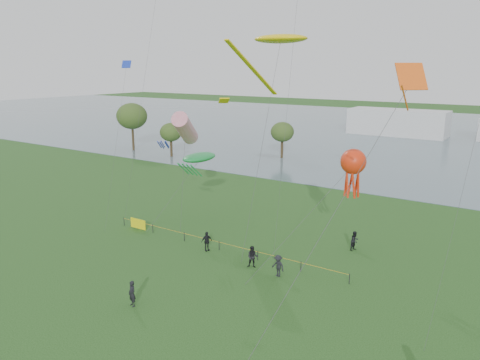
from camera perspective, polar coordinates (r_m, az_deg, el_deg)
The scene contains 15 objects.
ground_plane at distance 29.08m, azimuth -11.64°, elevation -19.58°, with size 400.00×400.00×0.00m, color #183D13.
lake at distance 119.14m, azimuth 24.78°, elevation 4.83°, with size 400.00×120.00×0.08m, color slate.
pavilion_left at distance 116.34m, azimuth 18.67°, elevation 6.67°, with size 22.00×8.00×6.00m, color silver.
trees at distance 87.79m, azimuth -8.66°, elevation 6.98°, with size 32.49×13.97×9.06m.
fence at distance 45.29m, azimuth -8.87°, elevation -6.17°, with size 24.07×0.07×1.05m.
spectator_a at distance 38.11m, azimuth 1.54°, elevation -9.36°, with size 0.87×0.68×1.80m, color black.
spectator_b at distance 36.71m, azimuth 4.67°, elevation -10.38°, with size 1.13×0.65×1.75m, color black.
spectator_c at distance 41.49m, azimuth -4.09°, elevation -7.46°, with size 1.02×0.43×1.74m, color black.
spectator_f at distance 33.25m, azimuth -13.03°, elevation -13.35°, with size 0.66×0.43×1.80m, color black.
spectator_g at distance 42.73m, azimuth 13.82°, elevation -7.20°, with size 0.84×0.66×1.74m, color black.
kite_stingray at distance 39.74m, azimuth 4.85°, elevation 16.66°, with size 4.70×9.95×18.37m.
kite_windsock at distance 45.90m, azimuth -6.71°, elevation 6.26°, with size 4.14×4.94×11.78m.
kite_creature at distance 48.19m, azimuth -5.02°, elevation 2.74°, with size 3.27×8.20×7.17m.
kite_octopus at distance 38.16m, azimuth 13.64°, elevation 2.06°, with size 5.81×9.48×9.51m.
kite_delta at distance 24.60m, azimuth 19.26°, elevation 10.13°, with size 5.77×11.44×16.01m.
Camera 1 is at (17.74, -16.74, 15.83)m, focal length 35.00 mm.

